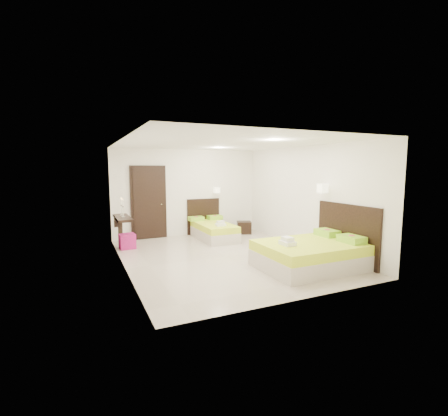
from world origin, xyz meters
name	(u,v)px	position (x,y,z in m)	size (l,w,h in m)	color
floor	(225,256)	(0.00, 0.00, 0.00)	(5.50, 5.50, 0.00)	#BFB19E
bed_single	(213,229)	(0.49, 1.96, 0.27)	(1.05, 1.76, 1.45)	beige
bed_double	(313,253)	(1.31, -1.48, 0.30)	(2.04, 1.74, 1.69)	beige
nightstand	(244,227)	(1.66, 2.20, 0.19)	(0.43, 0.38, 0.38)	black
ottoman	(127,241)	(-1.97, 1.74, 0.19)	(0.38, 0.38, 0.38)	#A51664
door	(149,203)	(-1.20, 2.70, 1.05)	(1.02, 0.15, 2.14)	black
console_shelf	(122,218)	(-2.08, 1.60, 0.82)	(0.35, 1.20, 0.78)	black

